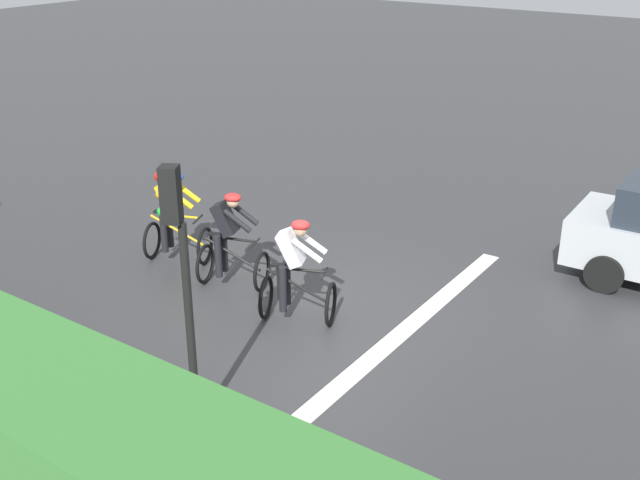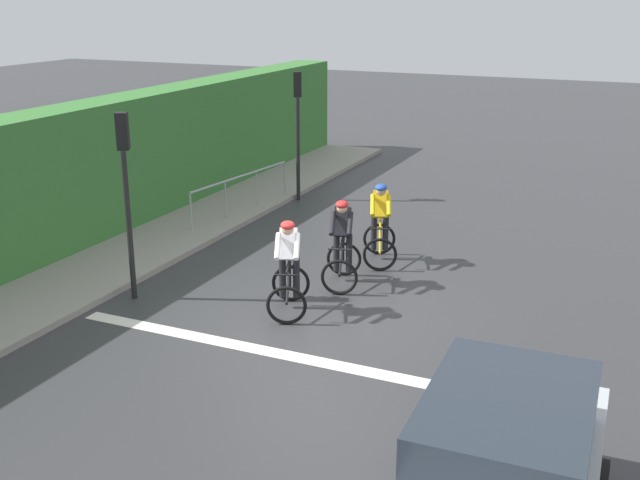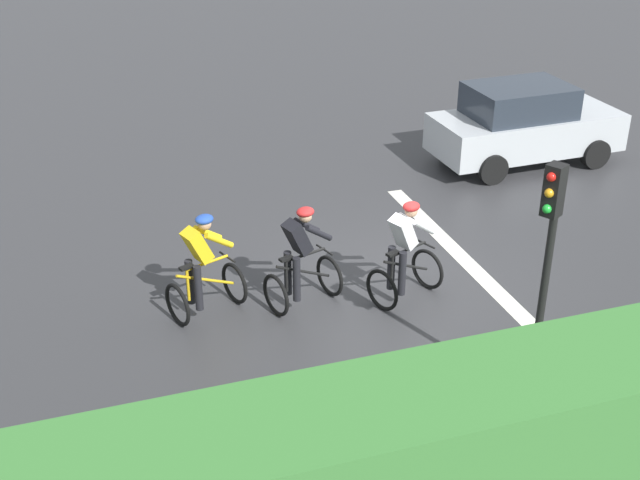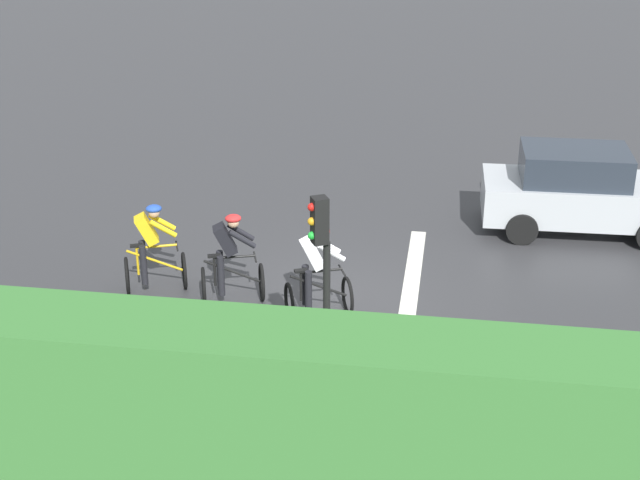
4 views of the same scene
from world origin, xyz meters
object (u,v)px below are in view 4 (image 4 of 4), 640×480
(cyclist_lead, at_px, (152,250))
(cyclist_mid, at_px, (316,275))
(cyclist_second, at_px, (230,261))
(car_silver, at_px, (581,191))
(traffic_light_near_crossing, at_px, (323,275))

(cyclist_lead, height_order, cyclist_mid, same)
(cyclist_second, bearing_deg, cyclist_lead, 81.55)
(cyclist_second, height_order, car_silver, car_silver)
(cyclist_second, distance_m, car_silver, 7.64)
(cyclist_second, bearing_deg, cyclist_mid, -101.89)
(cyclist_lead, distance_m, traffic_light_near_crossing, 5.16)
(cyclist_second, bearing_deg, car_silver, -56.50)
(car_silver, relative_size, traffic_light_near_crossing, 1.24)
(cyclist_lead, height_order, cyclist_second, same)
(cyclist_lead, xyz_separation_m, car_silver, (4.00, -7.85, 0.08))
(cyclist_second, xyz_separation_m, car_silver, (4.22, -6.37, 0.08))
(cyclist_lead, xyz_separation_m, cyclist_mid, (-0.55, -3.06, 0.00))
(cyclist_second, distance_m, traffic_light_near_crossing, 4.09)
(car_silver, bearing_deg, cyclist_lead, 116.98)
(cyclist_mid, xyz_separation_m, car_silver, (4.55, -4.79, 0.08))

